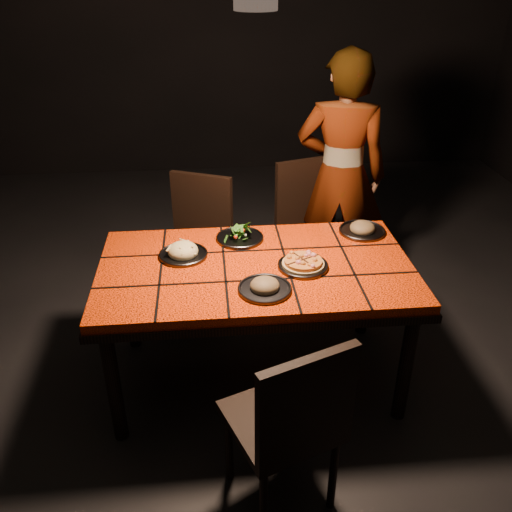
{
  "coord_description": "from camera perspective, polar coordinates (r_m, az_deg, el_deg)",
  "views": [
    {
      "loc": [
        -0.23,
        -2.38,
        2.14
      ],
      "look_at": [
        -0.0,
        -0.03,
        0.82
      ],
      "focal_mm": 38.0,
      "sensor_mm": 36.0,
      "label": 1
    }
  ],
  "objects": [
    {
      "name": "chair_far_right",
      "position": [
        3.73,
        5.76,
        3.71
      ],
      "size": [
        0.53,
        0.53,
        0.95
      ],
      "rotation": [
        0.0,
        0.0,
        0.29
      ],
      "color": "black",
      "rests_on": "ground"
    },
    {
      "name": "plate_pasta",
      "position": [
        2.86,
        -7.69,
        0.39
      ],
      "size": [
        0.26,
        0.26,
        0.08
      ],
      "color": "#3E3E43",
      "rests_on": "dining_table"
    },
    {
      "name": "diner",
      "position": [
        3.73,
        8.9,
        8.34
      ],
      "size": [
        0.69,
        0.54,
        1.66
      ],
      "primitive_type": "imported",
      "rotation": [
        0.0,
        0.0,
        2.88
      ],
      "color": "brown",
      "rests_on": "ground"
    },
    {
      "name": "plate_mushroom_b",
      "position": [
        3.14,
        11.13,
        2.85
      ],
      "size": [
        0.26,
        0.26,
        0.09
      ],
      "color": "#3E3E43",
      "rests_on": "dining_table"
    },
    {
      "name": "room_shell",
      "position": [
        2.48,
        -0.03,
        14.24
      ],
      "size": [
        6.04,
        7.04,
        3.08
      ],
      "color": "black",
      "rests_on": "ground"
    },
    {
      "name": "dining_table",
      "position": [
        2.81,
        -0.03,
        -2.32
      ],
      "size": [
        1.62,
        0.92,
        0.75
      ],
      "color": "#FF3D08",
      "rests_on": "ground"
    },
    {
      "name": "plate_salad",
      "position": [
        3.0,
        -1.71,
        2.19
      ],
      "size": [
        0.26,
        0.26,
        0.07
      ],
      "color": "#3E3E43",
      "rests_on": "dining_table"
    },
    {
      "name": "chair_near",
      "position": [
        2.25,
        3.79,
        -16.86
      ],
      "size": [
        0.54,
        0.54,
        0.92
      ],
      "rotation": [
        0.0,
        0.0,
        3.51
      ],
      "color": "black",
      "rests_on": "ground"
    },
    {
      "name": "plate_mushroom_a",
      "position": [
        2.55,
        0.93,
        -3.22
      ],
      "size": [
        0.26,
        0.26,
        0.08
      ],
      "color": "#3E3E43",
      "rests_on": "dining_table"
    },
    {
      "name": "chair_far_left",
      "position": [
        3.55,
        -6.22,
        2.03
      ],
      "size": [
        0.55,
        0.55,
        0.92
      ],
      "rotation": [
        0.0,
        0.0,
        -0.41
      ],
      "color": "black",
      "rests_on": "ground"
    },
    {
      "name": "plate_pizza",
      "position": [
        2.75,
        4.98,
        -0.87
      ],
      "size": [
        0.29,
        0.29,
        0.04
      ],
      "color": "#3E3E43",
      "rests_on": "dining_table"
    }
  ]
}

